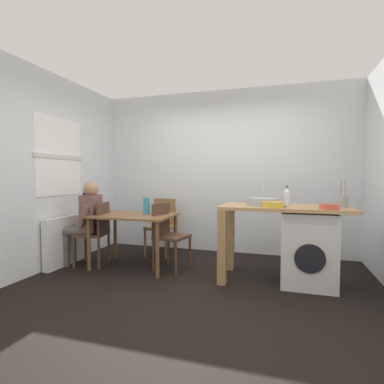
% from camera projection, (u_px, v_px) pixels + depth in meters
% --- Properties ---
extents(ground_plane, '(5.46, 5.46, 0.00)m').
position_uv_depth(ground_plane, '(194.00, 287.00, 3.43)').
color(ground_plane, black).
extents(wall_back, '(4.60, 0.10, 2.70)m').
position_uv_depth(wall_back, '(224.00, 172.00, 5.03)').
color(wall_back, silver).
rests_on(wall_back, ground_plane).
extents(wall_window_side, '(0.12, 3.80, 2.70)m').
position_uv_depth(wall_window_side, '(41.00, 170.00, 3.99)').
color(wall_window_side, silver).
rests_on(wall_window_side, ground_plane).
extents(radiator, '(0.10, 0.80, 0.70)m').
position_uv_depth(radiator, '(66.00, 241.00, 4.29)').
color(radiator, white).
rests_on(radiator, ground_plane).
extents(dining_table, '(1.10, 0.76, 0.74)m').
position_uv_depth(dining_table, '(134.00, 221.00, 4.17)').
color(dining_table, brown).
rests_on(dining_table, ground_plane).
extents(chair_person_seat, '(0.47, 0.47, 0.90)m').
position_uv_depth(chair_person_seat, '(96.00, 230.00, 4.25)').
color(chair_person_seat, '#4C3323').
rests_on(chair_person_seat, ground_plane).
extents(chair_opposite, '(0.48, 0.48, 0.90)m').
position_uv_depth(chair_opposite, '(167.00, 232.00, 4.10)').
color(chair_opposite, '#4C3323').
rests_on(chair_opposite, ground_plane).
extents(chair_spare_by_wall, '(0.41, 0.41, 0.90)m').
position_uv_depth(chair_spare_by_wall, '(162.00, 223.00, 4.88)').
color(chair_spare_by_wall, olive).
rests_on(chair_spare_by_wall, ground_plane).
extents(seated_person, '(0.54, 0.54, 1.20)m').
position_uv_depth(seated_person, '(85.00, 218.00, 4.26)').
color(seated_person, '#595651').
rests_on(seated_person, ground_plane).
extents(kitchen_counter, '(1.50, 0.68, 0.92)m').
position_uv_depth(kitchen_counter, '(266.00, 219.00, 3.62)').
color(kitchen_counter, tan).
rests_on(kitchen_counter, ground_plane).
extents(washing_machine, '(0.60, 0.61, 0.86)m').
position_uv_depth(washing_machine, '(308.00, 248.00, 3.49)').
color(washing_machine, silver).
rests_on(washing_machine, ground_plane).
extents(sink_basin, '(0.38, 0.38, 0.09)m').
position_uv_depth(sink_basin, '(262.00, 202.00, 3.62)').
color(sink_basin, '#9EA0A5').
rests_on(sink_basin, kitchen_counter).
extents(tap, '(0.02, 0.02, 0.28)m').
position_uv_depth(tap, '(263.00, 193.00, 3.79)').
color(tap, '#B2B2B7').
rests_on(tap, kitchen_counter).
extents(bottle_tall_green, '(0.07, 0.07, 0.23)m').
position_uv_depth(bottle_tall_green, '(287.00, 197.00, 3.64)').
color(bottle_tall_green, silver).
rests_on(bottle_tall_green, kitchen_counter).
extents(mixing_bowl, '(0.24, 0.24, 0.07)m').
position_uv_depth(mixing_bowl, '(273.00, 204.00, 3.39)').
color(mixing_bowl, gold).
rests_on(mixing_bowl, kitchen_counter).
extents(utensil_crock, '(0.11, 0.11, 0.30)m').
position_uv_depth(utensil_crock, '(343.00, 201.00, 3.41)').
color(utensil_crock, gray).
rests_on(utensil_crock, kitchen_counter).
extents(colander, '(0.20, 0.20, 0.06)m').
position_uv_depth(colander, '(329.00, 206.00, 3.20)').
color(colander, '#D84C38').
rests_on(colander, kitchen_counter).
extents(vase, '(0.09, 0.09, 0.23)m').
position_uv_depth(vase, '(146.00, 206.00, 4.21)').
color(vase, teal).
rests_on(vase, dining_table).
extents(scissors, '(0.15, 0.06, 0.01)m').
position_uv_depth(scissors, '(280.00, 206.00, 3.46)').
color(scissors, '#B2B2B7').
rests_on(scissors, kitchen_counter).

